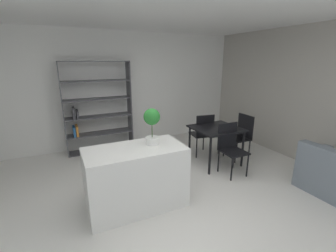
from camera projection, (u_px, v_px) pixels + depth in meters
ground_plane at (162, 205)px, 3.41m from camera, size 9.16×9.16×0.00m
back_partition at (112, 90)px, 5.58m from camera, size 6.66×0.06×2.74m
right_partition_gray at (319, 98)px, 4.40m from camera, size 0.06×5.93×2.74m
kitchen_island at (136, 178)px, 3.30m from camera, size 1.38×0.72×0.90m
potted_plant_on_island at (152, 123)px, 3.25m from camera, size 0.23×0.23×0.52m
open_bookshelf at (96, 109)px, 5.23m from camera, size 1.49×0.35×2.06m
dining_table at (216, 132)px, 4.64m from camera, size 0.91×0.86×0.77m
dining_chair_far at (203, 132)px, 5.06m from camera, size 0.47×0.49×0.95m
dining_chair_window_side at (241, 133)px, 4.95m from camera, size 0.44×0.45×0.95m
dining_chair_near at (230, 145)px, 4.29m from camera, size 0.43×0.45×0.95m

